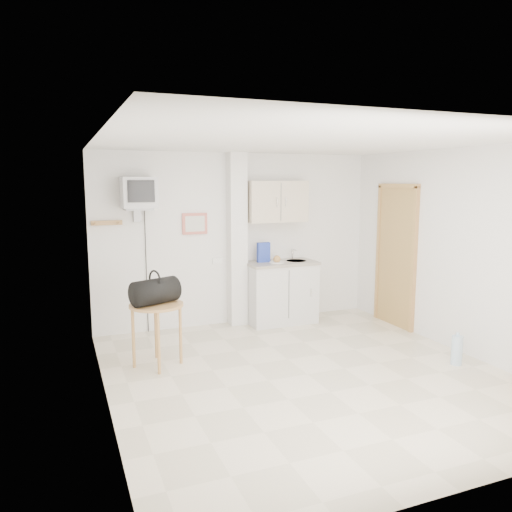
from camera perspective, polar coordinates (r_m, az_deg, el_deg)
name	(u,v)px	position (r m, az deg, el deg)	size (l,w,h in m)	color
ground	(307,374)	(5.64, 5.89, -13.30)	(4.50, 4.50, 0.00)	beige
room_envelope	(325,233)	(5.46, 7.94, 2.59)	(4.24, 4.54, 2.55)	white
kitchenette	(280,269)	(7.41, 2.73, -1.50)	(1.03, 0.58, 2.10)	silver
crt_television	(139,194)	(6.73, -13.26, 6.96)	(0.44, 0.45, 2.15)	slate
round_table	(156,313)	(5.79, -11.31, -6.37)	(0.61, 0.61, 0.73)	#A27A3E
duffel_bag	(155,291)	(5.72, -11.46, -3.96)	(0.60, 0.48, 0.39)	black
water_bottle	(457,350)	(6.28, 21.97, -9.94)	(0.13, 0.13, 0.38)	#A6C4DC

